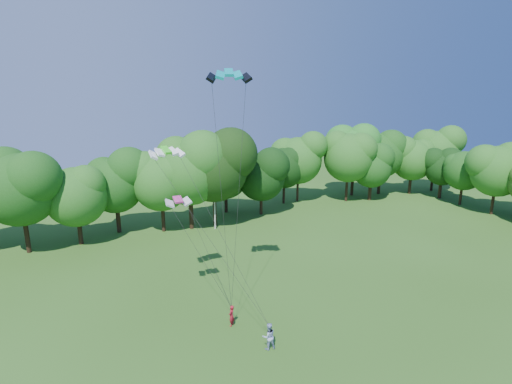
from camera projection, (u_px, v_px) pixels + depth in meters
name	position (u px, v px, depth m)	size (l,w,h in m)	color
utility_pole	(215.00, 201.00, 50.11)	(1.39, 0.50, 7.15)	beige
kite_flyer_left	(231.00, 316.00, 29.91)	(0.60, 0.39, 1.64)	#A71525
kite_flyer_right	(269.00, 336.00, 27.16)	(0.94, 0.73, 1.93)	#A0AFDE
kite_teal	(229.00, 72.00, 28.20)	(3.36, 2.39, 0.65)	#059CA3
kite_green	(166.00, 150.00, 30.91)	(2.74, 1.42, 0.54)	#3AE822
kite_pink	(178.00, 200.00, 30.89)	(2.01, 1.04, 0.41)	#CD398C
tree_back_center	(213.00, 161.00, 50.09)	(9.49, 9.49, 13.80)	black
tree_back_east	(355.00, 147.00, 65.30)	(9.07, 9.07, 13.19)	black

